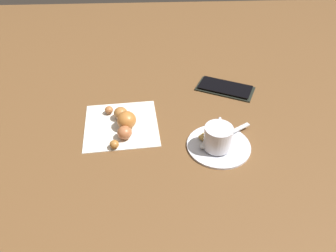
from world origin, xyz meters
TOP-DOWN VIEW (x-y plane):
  - ground_plane at (0.00, 0.00)m, footprint 1.80×1.80m
  - saucer at (0.10, -0.03)m, footprint 0.14×0.14m
  - espresso_cup at (0.09, -0.04)m, footprint 0.06×0.08m
  - teaspoon at (0.10, -0.02)m, footprint 0.13×0.08m
  - sugar_packet at (0.09, 0.00)m, footprint 0.06×0.05m
  - napkin at (-0.11, 0.05)m, footprint 0.18×0.18m
  - croissant at (-0.11, 0.04)m, footprint 0.08×0.15m
  - cell_phone at (0.16, 0.19)m, footprint 0.17×0.13m

SIDE VIEW (x-z plane):
  - ground_plane at x=0.00m, z-range 0.00..0.00m
  - napkin at x=-0.11m, z-range 0.00..0.00m
  - cell_phone at x=0.16m, z-range 0.00..0.01m
  - saucer at x=0.10m, z-range 0.00..0.01m
  - teaspoon at x=0.10m, z-range 0.01..0.02m
  - sugar_packet at x=0.09m, z-range 0.01..0.02m
  - croissant at x=-0.11m, z-range 0.00..0.04m
  - espresso_cup at x=0.09m, z-range 0.01..0.06m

